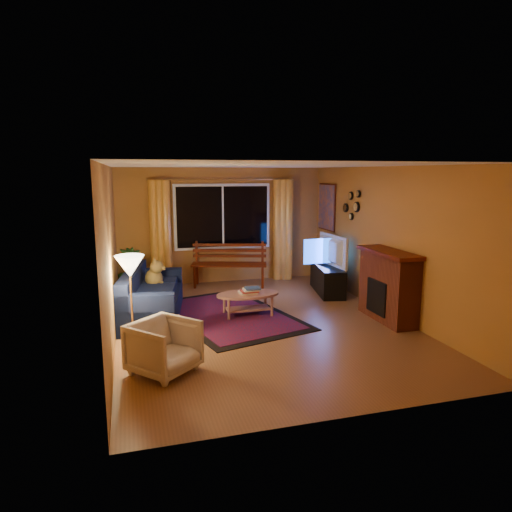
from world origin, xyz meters
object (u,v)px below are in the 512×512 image
object	(u,v)px
sofa	(153,294)
floor_lamp	(132,302)
armchair	(164,345)
tv_console	(327,279)
bench	(229,275)
coffee_table	(248,304)

from	to	relation	value
sofa	floor_lamp	bearing A→B (deg)	-95.66
armchair	tv_console	distance (m)	4.55
floor_lamp	tv_console	world-z (taller)	floor_lamp
bench	tv_console	bearing A→B (deg)	-13.53
bench	floor_lamp	distance (m)	3.63
sofa	floor_lamp	world-z (taller)	floor_lamp
floor_lamp	sofa	bearing A→B (deg)	74.37
floor_lamp	coffee_table	xyz separation A→B (m)	(1.90, 0.92, -0.44)
bench	sofa	size ratio (longest dim) A/B	0.79
armchair	coffee_table	bearing A→B (deg)	9.34
bench	tv_console	world-z (taller)	tv_console
sofa	coffee_table	size ratio (longest dim) A/B	1.86
armchair	floor_lamp	world-z (taller)	floor_lamp
floor_lamp	armchair	bearing A→B (deg)	-70.48
armchair	coffee_table	xyz separation A→B (m)	(1.55, 1.90, -0.16)
tv_console	bench	bearing A→B (deg)	161.55
armchair	floor_lamp	bearing A→B (deg)	67.98
sofa	floor_lamp	xyz separation A→B (m)	(-0.35, -1.24, 0.23)
tv_console	coffee_table	bearing A→B (deg)	-140.64
armchair	bench	bearing A→B (deg)	25.48
bench	sofa	xyz separation A→B (m)	(-1.68, -1.74, 0.17)
bench	coffee_table	world-z (taller)	bench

